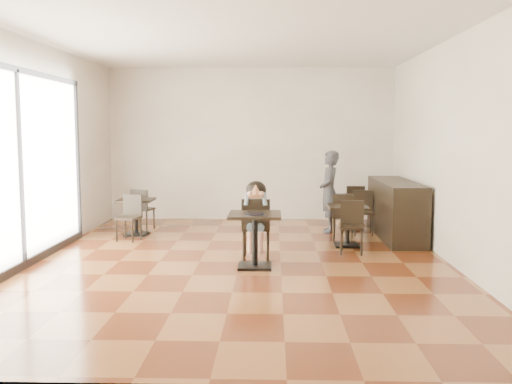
{
  "coord_description": "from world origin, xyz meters",
  "views": [
    {
      "loc": [
        0.48,
        -8.07,
        1.89
      ],
      "look_at": [
        0.23,
        0.17,
        1.0
      ],
      "focal_mm": 40.0,
      "sensor_mm": 36.0,
      "label": 1
    }
  ],
  "objects_px": {
    "chair_mid_a": "(343,217)",
    "child_table": "(255,241)",
    "cafe_table_mid": "(347,226)",
    "chair_mid_b": "(352,228)",
    "chair_left_b": "(128,218)",
    "chair_back_b": "(363,213)",
    "child_chair": "(256,228)",
    "adult_patron": "(329,192)",
    "cafe_table_left": "(136,217)",
    "chair_left_a": "(143,209)",
    "chair_back_a": "(355,205)",
    "child": "(256,220)",
    "cafe_table_back": "(352,212)"
  },
  "relations": [
    {
      "from": "adult_patron",
      "to": "chair_left_b",
      "type": "bearing_deg",
      "value": -71.08
    },
    {
      "from": "cafe_table_mid",
      "to": "chair_mid_b",
      "type": "distance_m",
      "value": 0.55
    },
    {
      "from": "child_table",
      "to": "chair_left_b",
      "type": "height_order",
      "value": "chair_left_b"
    },
    {
      "from": "cafe_table_left",
      "to": "chair_mid_a",
      "type": "height_order",
      "value": "chair_mid_a"
    },
    {
      "from": "child_table",
      "to": "chair_left_a",
      "type": "relative_size",
      "value": 0.96
    },
    {
      "from": "chair_back_a",
      "to": "child",
      "type": "bearing_deg",
      "value": 62.51
    },
    {
      "from": "chair_left_a",
      "to": "chair_back_a",
      "type": "xyz_separation_m",
      "value": [
        4.13,
        0.71,
        0.0
      ]
    },
    {
      "from": "chair_mid_a",
      "to": "chair_back_a",
      "type": "height_order",
      "value": "chair_mid_a"
    },
    {
      "from": "child_chair",
      "to": "chair_left_b",
      "type": "height_order",
      "value": "child_chair"
    },
    {
      "from": "chair_left_a",
      "to": "chair_mid_b",
      "type": "bearing_deg",
      "value": 166.32
    },
    {
      "from": "cafe_table_back",
      "to": "chair_mid_b",
      "type": "bearing_deg",
      "value": -97.76
    },
    {
      "from": "chair_back_a",
      "to": "child_table",
      "type": "bearing_deg",
      "value": 66.46
    },
    {
      "from": "chair_mid_a",
      "to": "cafe_table_mid",
      "type": "bearing_deg",
      "value": 98.39
    },
    {
      "from": "chair_left_a",
      "to": "chair_left_b",
      "type": "bearing_deg",
      "value": 104.67
    },
    {
      "from": "cafe_table_mid",
      "to": "chair_back_b",
      "type": "height_order",
      "value": "chair_back_b"
    },
    {
      "from": "cafe_table_back",
      "to": "chair_back_b",
      "type": "distance_m",
      "value": 0.57
    },
    {
      "from": "adult_patron",
      "to": "cafe_table_left",
      "type": "bearing_deg",
      "value": -79.67
    },
    {
      "from": "chair_mid_a",
      "to": "child_table",
      "type": "bearing_deg",
      "value": 63.09
    },
    {
      "from": "child_table",
      "to": "chair_back_b",
      "type": "height_order",
      "value": "chair_back_b"
    },
    {
      "from": "child_chair",
      "to": "chair_left_a",
      "type": "xyz_separation_m",
      "value": [
        -2.24,
        2.42,
        -0.06
      ]
    },
    {
      "from": "cafe_table_mid",
      "to": "chair_left_a",
      "type": "relative_size",
      "value": 0.85
    },
    {
      "from": "chair_mid_a",
      "to": "chair_back_b",
      "type": "xyz_separation_m",
      "value": [
        0.43,
        0.51,
        -0.0
      ]
    },
    {
      "from": "chair_mid_a",
      "to": "chair_back_b",
      "type": "relative_size",
      "value": 1.01
    },
    {
      "from": "chair_mid_b",
      "to": "chair_left_a",
      "type": "height_order",
      "value": "chair_mid_b"
    },
    {
      "from": "chair_mid_b",
      "to": "chair_back_a",
      "type": "xyz_separation_m",
      "value": [
        0.43,
        2.71,
        -0.0
      ]
    },
    {
      "from": "child",
      "to": "chair_mid_a",
      "type": "xyz_separation_m",
      "value": [
        1.47,
        1.52,
        -0.17
      ]
    },
    {
      "from": "cafe_table_mid",
      "to": "chair_mid_b",
      "type": "relative_size",
      "value": 0.83
    },
    {
      "from": "child_table",
      "to": "chair_mid_a",
      "type": "bearing_deg",
      "value": 54.69
    },
    {
      "from": "child_chair",
      "to": "chair_mid_a",
      "type": "relative_size",
      "value": 1.13
    },
    {
      "from": "chair_left_a",
      "to": "chair_back_b",
      "type": "xyz_separation_m",
      "value": [
        4.13,
        -0.39,
        0.0
      ]
    },
    {
      "from": "cafe_table_mid",
      "to": "chair_back_b",
      "type": "xyz_separation_m",
      "value": [
        0.43,
        1.06,
        0.06
      ]
    },
    {
      "from": "chair_left_a",
      "to": "chair_back_a",
      "type": "height_order",
      "value": "chair_back_a"
    },
    {
      "from": "cafe_table_left",
      "to": "chair_left_a",
      "type": "bearing_deg",
      "value": 90.0
    },
    {
      "from": "chair_mid_a",
      "to": "chair_left_a",
      "type": "distance_m",
      "value": 3.81
    },
    {
      "from": "adult_patron",
      "to": "cafe_table_left",
      "type": "relative_size",
      "value": 2.32
    },
    {
      "from": "cafe_table_left",
      "to": "chair_mid_b",
      "type": "xyz_separation_m",
      "value": [
        3.7,
        -1.45,
        0.07
      ]
    },
    {
      "from": "chair_mid_b",
      "to": "chair_left_b",
      "type": "bearing_deg",
      "value": 174.77
    },
    {
      "from": "cafe_table_mid",
      "to": "chair_mid_b",
      "type": "xyz_separation_m",
      "value": [
        0.0,
        -0.55,
        0.07
      ]
    },
    {
      "from": "chair_back_b",
      "to": "child_table",
      "type": "bearing_deg",
      "value": -122.6
    },
    {
      "from": "cafe_table_left",
      "to": "chair_left_a",
      "type": "xyz_separation_m",
      "value": [
        0.0,
        0.55,
        0.07
      ]
    },
    {
      "from": "cafe_table_left",
      "to": "chair_left_a",
      "type": "height_order",
      "value": "chair_left_a"
    },
    {
      "from": "chair_back_b",
      "to": "cafe_table_left",
      "type": "bearing_deg",
      "value": -174.08
    },
    {
      "from": "chair_mid_b",
      "to": "child_chair",
      "type": "bearing_deg",
      "value": -155.62
    },
    {
      "from": "cafe_table_mid",
      "to": "chair_mid_a",
      "type": "height_order",
      "value": "chair_mid_a"
    },
    {
      "from": "child_table",
      "to": "cafe_table_mid",
      "type": "relative_size",
      "value": 1.13
    },
    {
      "from": "child_table",
      "to": "chair_left_b",
      "type": "xyz_separation_m",
      "value": [
        -2.24,
        1.87,
        0.01
      ]
    },
    {
      "from": "chair_mid_a",
      "to": "cafe_table_back",
      "type": "bearing_deg",
      "value": -97.16
    },
    {
      "from": "child_chair",
      "to": "adult_patron",
      "type": "relative_size",
      "value": 0.6
    },
    {
      "from": "chair_mid_b",
      "to": "chair_left_b",
      "type": "relative_size",
      "value": 1.02
    },
    {
      "from": "child_chair",
      "to": "adult_patron",
      "type": "height_order",
      "value": "adult_patron"
    }
  ]
}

